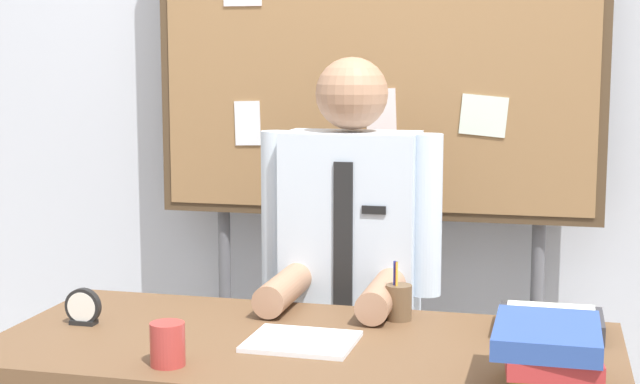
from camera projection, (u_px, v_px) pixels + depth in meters
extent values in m
cube|color=silver|center=(385.00, 83.00, 3.34)|extent=(6.40, 0.08, 2.70)
cube|color=brown|center=(304.00, 351.00, 2.34)|extent=(1.54, 0.72, 0.05)
cube|color=silver|center=(351.00, 260.00, 2.87)|extent=(0.40, 0.22, 0.78)
sphere|color=#A87A5B|center=(352.00, 94.00, 2.80)|extent=(0.22, 0.22, 0.22)
cylinder|color=silver|center=(276.00, 209.00, 2.88)|extent=(0.09, 0.09, 0.48)
cylinder|color=silver|center=(427.00, 215.00, 2.77)|extent=(0.09, 0.09, 0.48)
cylinder|color=#A87A5B|center=(283.00, 290.00, 2.65)|extent=(0.09, 0.30, 0.09)
cylinder|color=#A87A5B|center=(381.00, 296.00, 2.59)|extent=(0.09, 0.30, 0.09)
cube|color=black|center=(343.00, 249.00, 2.75)|extent=(0.06, 0.01, 0.51)
cube|color=black|center=(374.00, 210.00, 2.71)|extent=(0.07, 0.01, 0.02)
cube|color=#4C3823|center=(375.00, 47.00, 3.13)|extent=(1.50, 0.05, 1.14)
cube|color=olive|center=(374.00, 47.00, 3.12)|extent=(1.44, 0.04, 1.08)
cylinder|color=#59595E|center=(226.00, 328.00, 3.43)|extent=(0.04, 0.04, 0.93)
cylinder|color=#59595E|center=(535.00, 351.00, 3.17)|extent=(0.04, 0.04, 0.93)
cube|color=silver|center=(484.00, 116.00, 3.04)|extent=(0.16, 0.00, 0.14)
cube|color=silver|center=(381.00, 114.00, 3.12)|extent=(0.11, 0.00, 0.17)
cube|color=white|center=(248.00, 123.00, 3.23)|extent=(0.09, 0.00, 0.15)
cube|color=olive|center=(553.00, 378.00, 1.98)|extent=(0.20, 0.26, 0.06)
cube|color=#B22D2D|center=(551.00, 357.00, 1.97)|extent=(0.21, 0.26, 0.04)
cube|color=#2D4C99|center=(547.00, 335.00, 1.98)|extent=(0.22, 0.29, 0.04)
cube|color=white|center=(303.00, 342.00, 2.32)|extent=(0.26, 0.22, 0.01)
cylinder|color=black|center=(83.00, 306.00, 2.48)|extent=(0.10, 0.02, 0.10)
cylinder|color=white|center=(81.00, 308.00, 2.47)|extent=(0.08, 0.00, 0.08)
cube|color=black|center=(84.00, 322.00, 2.49)|extent=(0.07, 0.04, 0.01)
cylinder|color=#B23833|center=(168.00, 344.00, 2.15)|extent=(0.08, 0.08, 0.10)
cylinder|color=brown|center=(399.00, 302.00, 2.53)|extent=(0.07, 0.07, 0.09)
cylinder|color=#263399|center=(394.00, 288.00, 2.52)|extent=(0.01, 0.01, 0.15)
cylinder|color=maroon|center=(396.00, 289.00, 2.51)|extent=(0.01, 0.01, 0.15)
cylinder|color=gold|center=(396.00, 289.00, 2.51)|extent=(0.01, 0.01, 0.15)
cube|color=#333338|center=(550.00, 323.00, 2.41)|extent=(0.26, 0.20, 0.05)
cube|color=white|center=(551.00, 312.00, 2.40)|extent=(0.22, 0.17, 0.01)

